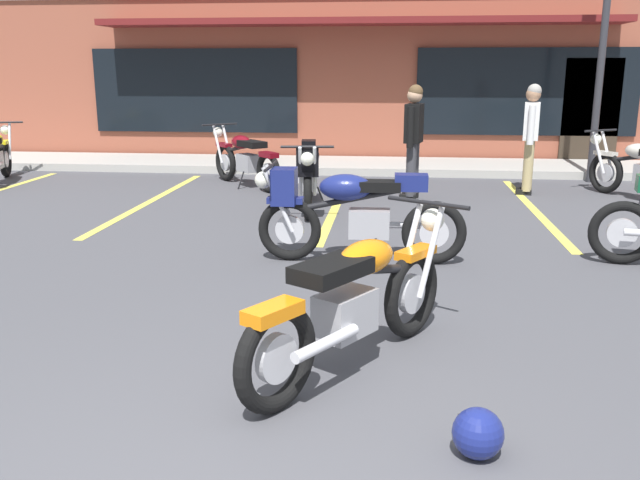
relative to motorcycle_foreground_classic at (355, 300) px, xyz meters
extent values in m
plane|color=#47474C|center=(-0.58, 1.64, -0.46)|extent=(80.00, 80.00, 0.00)
cube|color=#A8A59E|center=(-0.58, 9.01, -0.39)|extent=(22.00, 1.80, 0.14)
cube|color=brown|center=(-0.58, 12.84, 1.32)|extent=(16.81, 5.69, 3.57)
cube|color=black|center=(-3.95, 9.96, 0.99)|extent=(4.30, 0.06, 1.70)
cube|color=black|center=(2.78, 9.96, 0.99)|extent=(4.30, 0.06, 1.70)
cube|color=#33281E|center=(4.04, 9.96, 0.59)|extent=(1.10, 0.06, 2.10)
cube|color=maroon|center=(-0.58, 9.55, 2.31)|extent=(10.09, 0.90, 0.12)
cube|color=#DBCC4C|center=(-3.33, 5.41, -0.46)|extent=(0.12, 4.80, 0.01)
cube|color=#DBCC4C|center=(-0.58, 5.41, -0.46)|extent=(0.12, 4.80, 0.01)
cube|color=#DBCC4C|center=(2.16, 5.41, -0.46)|extent=(0.12, 4.80, 0.01)
torus|color=black|center=(-0.40, -0.63, -0.14)|extent=(0.43, 0.59, 0.64)
cylinder|color=#B7B7BC|center=(-0.40, -0.63, -0.14)|extent=(0.21, 0.28, 0.29)
torus|color=black|center=(0.37, 0.59, -0.14)|extent=(0.43, 0.59, 0.64)
cylinder|color=#B7B7BC|center=(0.37, 0.59, -0.14)|extent=(0.21, 0.28, 0.29)
cylinder|color=silver|center=(0.35, 0.72, 0.18)|extent=(0.21, 0.30, 0.66)
cylinder|color=silver|center=(0.50, 0.62, 0.18)|extent=(0.21, 0.30, 0.66)
cylinder|color=black|center=(0.47, 0.74, 0.50)|extent=(0.57, 0.38, 0.03)
sphere|color=silver|center=(0.51, 0.81, 0.36)|extent=(0.23, 0.23, 0.17)
cube|color=orange|center=(0.40, 0.62, 0.16)|extent=(0.31, 0.38, 0.06)
cube|color=#9E9EA3|center=(-0.06, -0.09, -0.06)|extent=(0.42, 0.47, 0.28)
cylinder|color=silver|center=(-0.14, -0.47, -0.10)|extent=(0.35, 0.50, 0.07)
cylinder|color=black|center=(0.05, 0.08, 0.18)|extent=(0.56, 0.83, 0.26)
ellipsoid|color=orange|center=(0.06, 0.10, 0.26)|extent=(0.48, 0.54, 0.22)
cube|color=black|center=(-0.13, -0.20, 0.26)|extent=(0.52, 0.59, 0.10)
cube|color=orange|center=(-0.41, -0.64, 0.14)|extent=(0.33, 0.39, 0.08)
cylinder|color=black|center=(-0.25, -0.05, -0.32)|extent=(0.13, 0.09, 0.29)
torus|color=black|center=(3.51, 6.82, -0.14)|extent=(0.42, 0.60, 0.64)
cylinder|color=#B7B7BC|center=(3.51, 6.82, -0.14)|extent=(0.20, 0.28, 0.29)
cylinder|color=silver|center=(3.38, 6.86, 0.18)|extent=(0.21, 0.30, 0.66)
cylinder|color=silver|center=(3.53, 6.96, 0.18)|extent=(0.21, 0.30, 0.66)
cylinder|color=black|center=(3.41, 6.98, 0.50)|extent=(0.58, 0.37, 0.03)
sphere|color=silver|center=(3.37, 7.05, 0.36)|extent=(0.23, 0.23, 0.17)
cube|color=beige|center=(3.48, 6.86, 0.16)|extent=(0.31, 0.38, 0.06)
cylinder|color=black|center=(3.82, 6.31, 0.18)|extent=(0.54, 0.84, 0.26)
ellipsoid|color=beige|center=(3.81, 6.33, 0.26)|extent=(0.47, 0.55, 0.22)
torus|color=black|center=(-6.72, 7.33, -0.14)|extent=(0.30, 0.64, 0.64)
cylinder|color=#B7B7BC|center=(-6.72, 7.33, -0.14)|extent=(0.15, 0.29, 0.29)
cylinder|color=silver|center=(-6.66, 7.46, 0.18)|extent=(0.14, 0.32, 0.66)
cylinder|color=black|center=(-6.77, 7.50, 0.50)|extent=(0.64, 0.24, 0.03)
sphere|color=silver|center=(-6.80, 7.58, 0.36)|extent=(0.22, 0.22, 0.17)
cube|color=yellow|center=(-6.73, 7.37, 0.16)|extent=(0.25, 0.39, 0.06)
torus|color=black|center=(-1.73, 6.27, -0.14)|extent=(0.50, 0.55, 0.64)
cylinder|color=#B7B7BC|center=(-1.73, 6.27, -0.14)|extent=(0.24, 0.26, 0.29)
torus|color=black|center=(-2.68, 7.35, -0.14)|extent=(0.50, 0.55, 0.64)
cylinder|color=#B7B7BC|center=(-2.68, 7.35, -0.14)|extent=(0.24, 0.26, 0.29)
cylinder|color=silver|center=(-2.81, 7.37, 0.18)|extent=(0.25, 0.27, 0.66)
cylinder|color=silver|center=(-2.68, 7.49, 0.18)|extent=(0.25, 0.27, 0.66)
cylinder|color=black|center=(-2.80, 7.49, 0.50)|extent=(0.52, 0.46, 0.03)
sphere|color=silver|center=(-2.85, 7.55, 0.36)|extent=(0.24, 0.24, 0.17)
cube|color=maroon|center=(-2.71, 7.38, 0.16)|extent=(0.34, 0.36, 0.06)
cube|color=#9E9EA3|center=(-2.15, 6.75, -0.06)|extent=(0.44, 0.46, 0.28)
cylinder|color=silver|center=(-1.80, 6.57, -0.10)|extent=(0.42, 0.46, 0.07)
cylinder|color=black|center=(-2.28, 6.90, 0.18)|extent=(0.67, 0.75, 0.26)
ellipsoid|color=maroon|center=(-2.30, 6.92, 0.26)|extent=(0.51, 0.53, 0.22)
cube|color=black|center=(-2.06, 6.65, 0.26)|extent=(0.55, 0.58, 0.10)
cube|color=maroon|center=(-1.72, 6.26, 0.14)|extent=(0.36, 0.38, 0.08)
cylinder|color=black|center=(-2.24, 6.58, -0.32)|extent=(0.12, 0.11, 0.29)
torus|color=black|center=(-1.03, 5.82, -0.14)|extent=(0.17, 0.65, 0.64)
cylinder|color=#B7B7BC|center=(-1.03, 5.82, -0.14)|extent=(0.09, 0.29, 0.29)
torus|color=black|center=(-0.87, 4.39, -0.14)|extent=(0.17, 0.65, 0.64)
cylinder|color=#B7B7BC|center=(-0.87, 4.39, -0.14)|extent=(0.09, 0.29, 0.29)
cylinder|color=silver|center=(-0.77, 4.30, 0.18)|extent=(0.08, 0.33, 0.66)
cylinder|color=silver|center=(-0.95, 4.28, 0.18)|extent=(0.08, 0.33, 0.66)
cylinder|color=black|center=(-0.85, 4.21, 0.50)|extent=(0.66, 0.11, 0.03)
sphere|color=silver|center=(-0.84, 4.13, 0.36)|extent=(0.19, 0.19, 0.17)
cube|color=black|center=(-0.86, 4.35, 0.16)|extent=(0.18, 0.37, 0.06)
cube|color=#9E9EA3|center=(-0.96, 5.19, -0.06)|extent=(0.28, 0.42, 0.28)
cylinder|color=silver|center=(-1.14, 5.54, -0.10)|extent=(0.13, 0.55, 0.07)
cylinder|color=black|center=(-0.94, 4.99, 0.18)|extent=(0.17, 0.94, 0.26)
ellipsoid|color=black|center=(-0.93, 4.95, 0.30)|extent=(0.36, 0.55, 0.26)
cube|color=black|center=(-0.86, 4.34, 0.30)|extent=(0.31, 0.27, 0.36)
cube|color=black|center=(-0.97, 5.28, 0.32)|extent=(0.28, 0.42, 0.10)
cube|color=black|center=(-1.00, 5.58, 0.36)|extent=(0.23, 0.34, 0.16)
cylinder|color=black|center=(-0.79, 5.28, -0.32)|extent=(0.14, 0.04, 0.29)
torus|color=black|center=(0.63, 2.50, -0.14)|extent=(0.64, 0.11, 0.64)
cylinder|color=#B7B7BC|center=(0.63, 2.50, -0.14)|extent=(0.29, 0.06, 0.29)
torus|color=black|center=(-0.81, 2.48, -0.14)|extent=(0.64, 0.11, 0.64)
cylinder|color=#B7B7BC|center=(-0.81, 2.48, -0.14)|extent=(0.29, 0.06, 0.29)
cylinder|color=silver|center=(-0.91, 2.39, 0.18)|extent=(0.33, 0.05, 0.66)
cylinder|color=silver|center=(-0.91, 2.57, 0.18)|extent=(0.33, 0.05, 0.66)
cylinder|color=black|center=(-0.99, 2.48, 0.50)|extent=(0.04, 0.66, 0.03)
sphere|color=silver|center=(-1.07, 2.48, 0.36)|extent=(0.17, 0.17, 0.17)
cube|color=navy|center=(-0.85, 2.48, 0.16)|extent=(0.36, 0.14, 0.06)
cube|color=#9E9EA3|center=(-0.01, 2.49, -0.06)|extent=(0.40, 0.24, 0.28)
cylinder|color=silver|center=(0.36, 2.63, -0.10)|extent=(0.55, 0.08, 0.07)
cylinder|color=black|center=(-0.21, 2.49, 0.18)|extent=(0.94, 0.07, 0.26)
ellipsoid|color=navy|center=(-0.25, 2.49, 0.30)|extent=(0.52, 0.31, 0.26)
cube|color=navy|center=(-0.86, 2.48, 0.30)|extent=(0.24, 0.28, 0.36)
cube|color=black|center=(0.09, 2.49, 0.32)|extent=(0.40, 0.24, 0.10)
cube|color=navy|center=(0.39, 2.49, 0.36)|extent=(0.32, 0.20, 0.16)
cylinder|color=black|center=(0.07, 2.31, -0.32)|extent=(0.03, 0.13, 0.29)
torus|color=black|center=(2.48, 2.70, -0.14)|extent=(0.65, 0.21, 0.64)
cylinder|color=#B7B7BC|center=(2.48, 2.70, -0.14)|extent=(0.29, 0.11, 0.29)
cube|color=black|center=(2.22, 6.53, -0.42)|extent=(0.25, 0.14, 0.08)
cube|color=black|center=(2.26, 6.73, -0.42)|extent=(0.25, 0.14, 0.08)
cylinder|color=tan|center=(2.26, 6.53, 0.00)|extent=(0.17, 0.17, 0.80)
cylinder|color=tan|center=(2.30, 6.72, 0.00)|extent=(0.17, 0.17, 0.80)
cube|color=silver|center=(2.28, 6.62, 0.66)|extent=(0.29, 0.41, 0.56)
cylinder|color=silver|center=(2.24, 6.38, 0.62)|extent=(0.12, 0.12, 0.58)
cylinder|color=silver|center=(2.33, 6.87, 0.62)|extent=(0.12, 0.12, 0.58)
sphere|color=#A07556|center=(2.28, 6.62, 1.06)|extent=(0.26, 0.26, 0.22)
sphere|color=gray|center=(2.29, 6.62, 1.11)|extent=(0.24, 0.24, 0.21)
cube|color=black|center=(0.43, 5.92, -0.42)|extent=(0.26, 0.15, 0.08)
cube|color=black|center=(0.48, 6.11, -0.42)|extent=(0.26, 0.15, 0.08)
cylinder|color=#38383D|center=(0.47, 5.91, 0.00)|extent=(0.18, 0.18, 0.80)
cylinder|color=#38383D|center=(0.52, 6.10, 0.00)|extent=(0.18, 0.18, 0.80)
cube|color=black|center=(0.49, 6.01, 0.66)|extent=(0.30, 0.42, 0.56)
cylinder|color=black|center=(0.44, 5.76, 0.62)|extent=(0.12, 0.12, 0.58)
cylinder|color=black|center=(0.55, 6.25, 0.62)|extent=(0.12, 0.12, 0.58)
sphere|color=tan|center=(0.49, 6.01, 1.06)|extent=(0.26, 0.26, 0.22)
sphere|color=brown|center=(0.50, 6.00, 1.11)|extent=(0.25, 0.25, 0.21)
sphere|color=navy|center=(0.68, -0.99, -0.33)|extent=(0.26, 0.26, 0.26)
cube|color=black|center=(0.68, -0.88, -0.34)|extent=(0.18, 0.03, 0.09)
cylinder|color=#2D2D33|center=(3.58, 7.91, 2.28)|extent=(0.12, 0.12, 5.48)
camera|label=1|loc=(0.23, -4.09, 1.43)|focal=38.04mm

